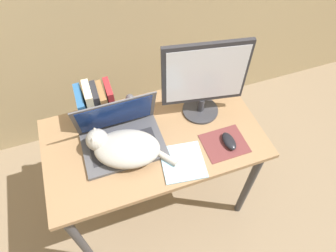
% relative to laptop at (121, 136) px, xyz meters
% --- Properties ---
extents(ground_plane, '(12.00, 12.00, 0.00)m').
position_rel_laptop_xyz_m(ground_plane, '(0.16, -0.33, -0.81)').
color(ground_plane, '#847056').
extents(desk, '(1.10, 0.61, 0.76)m').
position_rel_laptop_xyz_m(desk, '(0.16, -0.02, -0.15)').
color(desk, '#93704C').
rests_on(desk, ground_plane).
extents(laptop, '(0.39, 0.27, 0.28)m').
position_rel_laptop_xyz_m(laptop, '(0.00, 0.00, 0.00)').
color(laptop, '#4C4C51').
rests_on(laptop, desk).
extents(cat, '(0.40, 0.31, 0.14)m').
position_rel_laptop_xyz_m(cat, '(-0.01, -0.07, 0.01)').
color(cat, '#B2ADA3').
rests_on(cat, desk).
extents(external_monitor, '(0.42, 0.19, 0.45)m').
position_rel_laptop_xyz_m(external_monitor, '(0.45, 0.06, 0.18)').
color(external_monitor, '#333338').
rests_on(external_monitor, desk).
extents(mousepad, '(0.21, 0.18, 0.00)m').
position_rel_laptop_xyz_m(mousepad, '(0.48, -0.18, -0.05)').
color(mousepad, brown).
rests_on(mousepad, desk).
extents(computer_mouse, '(0.06, 0.11, 0.03)m').
position_rel_laptop_xyz_m(computer_mouse, '(0.50, -0.18, -0.03)').
color(computer_mouse, black).
rests_on(computer_mouse, mousepad).
extents(book_row, '(0.18, 0.17, 0.23)m').
position_rel_laptop_xyz_m(book_row, '(-0.08, 0.19, 0.06)').
color(book_row, '#285B93').
rests_on(book_row, desk).
extents(notepad, '(0.23, 0.23, 0.01)m').
position_rel_laptop_xyz_m(notepad, '(0.25, -0.21, -0.05)').
color(notepad, '#99C6E0').
rests_on(notepad, desk).
extents(webcam, '(0.05, 0.05, 0.07)m').
position_rel_laptop_xyz_m(webcam, '(0.10, 0.23, -0.01)').
color(webcam, '#232328').
rests_on(webcam, desk).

